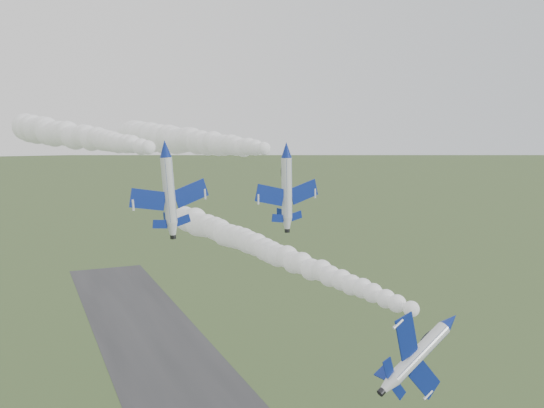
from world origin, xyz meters
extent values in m
cylinder|color=silver|center=(12.85, -4.88, 29.75)|extent=(3.37, 8.13, 1.92)
cone|color=navy|center=(13.79, -9.79, 29.75)|extent=(2.27, 2.39, 1.92)
cone|color=silver|center=(11.95, -0.16, 29.75)|extent=(2.20, 2.02, 1.92)
cylinder|color=black|center=(11.78, 0.76, 29.75)|extent=(1.06, 0.74, 0.97)
ellipsoid|color=black|center=(13.69, -6.79, 30.00)|extent=(1.76, 2.90, 1.28)
cube|color=navy|center=(11.25, -4.42, 32.16)|extent=(2.59, 2.63, 3.86)
cube|color=navy|center=(13.93, -3.91, 27.21)|extent=(2.59, 2.63, 3.86)
cube|color=navy|center=(11.40, -1.13, 31.07)|extent=(1.17, 1.20, 1.70)
cube|color=navy|center=(12.82, -0.86, 28.43)|extent=(1.17, 1.20, 1.70)
cube|color=navy|center=(13.21, -1.02, 30.34)|extent=(2.12, 1.83, 1.10)
cylinder|color=silver|center=(-10.76, 18.42, 46.84)|extent=(2.96, 8.02, 1.51)
cone|color=navy|center=(-9.83, 13.54, 46.84)|extent=(1.87, 2.31, 1.51)
cone|color=silver|center=(-11.66, 23.12, 46.84)|extent=(1.80, 1.94, 1.51)
cylinder|color=black|center=(-11.84, 24.04, 46.84)|extent=(0.86, 0.70, 0.76)
ellipsoid|color=black|center=(-10.42, 16.42, 47.37)|extent=(1.49, 2.84, 1.00)
cube|color=navy|center=(-13.65, 18.63, 46.50)|extent=(4.66, 3.02, 0.45)
cube|color=navy|center=(-8.14, 19.68, 46.91)|extent=(4.66, 3.02, 0.45)
cube|color=navy|center=(-12.97, 22.01, 46.73)|extent=(2.04, 1.37, 0.23)
cube|color=navy|center=(-10.04, 22.57, 46.95)|extent=(2.04, 1.37, 0.23)
cube|color=navy|center=(-11.55, 22.05, 48.06)|extent=(0.54, 1.52, 2.07)
cylinder|color=silver|center=(4.62, 17.57, 46.47)|extent=(2.99, 7.77, 1.39)
cone|color=navy|center=(5.65, 12.85, 46.47)|extent=(1.78, 2.25, 1.39)
cone|color=silver|center=(3.63, 22.10, 46.47)|extent=(1.71, 1.90, 1.39)
cylinder|color=black|center=(3.43, 22.99, 46.47)|extent=(0.80, 0.68, 0.70)
ellipsoid|color=black|center=(5.03, 15.64, 46.98)|extent=(1.47, 2.76, 0.93)
cube|color=navy|center=(1.80, 17.69, 46.28)|extent=(4.56, 3.03, 0.20)
cube|color=navy|center=(7.13, 18.86, 46.37)|extent=(4.56, 3.03, 0.20)
cube|color=navy|center=(2.38, 20.99, 46.44)|extent=(1.99, 1.37, 0.12)
cube|color=navy|center=(5.22, 21.62, 46.49)|extent=(1.99, 1.37, 0.12)
cube|color=navy|center=(3.83, 21.09, 47.65)|extent=(0.45, 1.45, 2.00)
camera|label=1|loc=(-27.20, -52.67, 49.63)|focal=40.00mm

